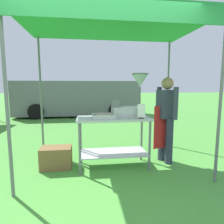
# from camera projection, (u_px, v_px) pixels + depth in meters

# --- Properties ---
(ground_plane) EXTENTS (70.00, 70.00, 0.00)m
(ground_plane) POSITION_uv_depth(u_px,v_px,m) (92.00, 120.00, 8.31)
(ground_plane) COLOR #478E38
(stall_canopy) EXTENTS (3.10, 2.03, 2.52)m
(stall_canopy) POSITION_uv_depth(u_px,v_px,m) (113.00, 29.00, 3.26)
(stall_canopy) COLOR slate
(stall_canopy) RESTS_ON ground
(donut_cart) EXTENTS (1.28, 0.59, 0.90)m
(donut_cart) POSITION_uv_depth(u_px,v_px,m) (113.00, 131.00, 3.40)
(donut_cart) COLOR #B7B7BC
(donut_cart) RESTS_ON ground
(donut_tray) EXTENTS (0.39, 0.32, 0.07)m
(donut_tray) POSITION_uv_depth(u_px,v_px,m) (104.00, 117.00, 3.29)
(donut_tray) COLOR #B7B7BC
(donut_tray) RESTS_ON donut_cart
(donut_fryer) EXTENTS (0.64, 0.29, 0.77)m
(donut_fryer) POSITION_uv_depth(u_px,v_px,m) (131.00, 100.00, 3.44)
(donut_fryer) COLOR #B7B7BC
(donut_fryer) RESTS_ON donut_cart
(menu_sign) EXTENTS (0.13, 0.05, 0.25)m
(menu_sign) POSITION_uv_depth(u_px,v_px,m) (141.00, 112.00, 3.24)
(menu_sign) COLOR black
(menu_sign) RESTS_ON donut_cart
(vendor) EXTENTS (0.46, 0.53, 1.61)m
(vendor) POSITION_uv_depth(u_px,v_px,m) (166.00, 115.00, 3.60)
(vendor) COLOR #2D3347
(vendor) RESTS_ON ground
(supply_crate) EXTENTS (0.54, 0.34, 0.38)m
(supply_crate) POSITION_uv_depth(u_px,v_px,m) (56.00, 157.00, 3.41)
(supply_crate) COLOR brown
(supply_crate) RESTS_ON ground
(van_grey) EXTENTS (5.76, 2.12, 1.69)m
(van_grey) POSITION_uv_depth(u_px,v_px,m) (78.00, 98.00, 9.55)
(van_grey) COLOR slate
(van_grey) RESTS_ON ground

